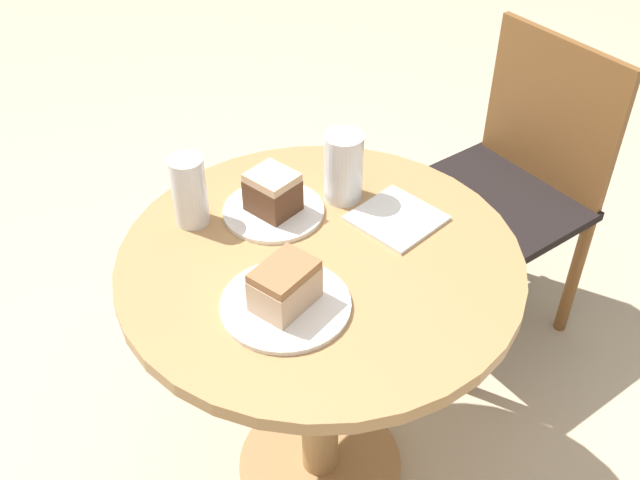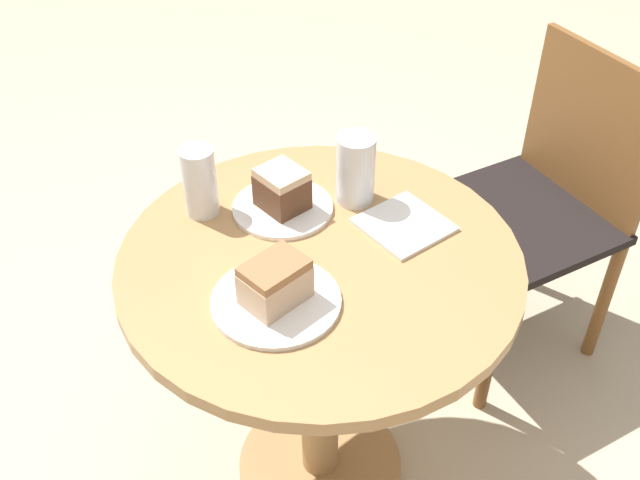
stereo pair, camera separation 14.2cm
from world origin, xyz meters
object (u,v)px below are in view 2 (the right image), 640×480
plate_near (283,208)px  cake_slice_far (275,282)px  cake_slice_near (282,189)px  plate_far (276,301)px  chair (535,204)px  glass_water (200,185)px  glass_lemonade (355,172)px

plate_near → cake_slice_far: 0.28m
cake_slice_near → plate_far: bearing=-34.8°
chair → cake_slice_far: (0.15, -0.90, 0.30)m
cake_slice_far → glass_water: (-0.32, 0.02, 0.01)m
cake_slice_near → glass_lemonade: (0.05, 0.15, 0.01)m
cake_slice_near → chair: bearing=83.9°
plate_near → glass_lemonade: size_ratio=1.39×
chair → plate_near: 0.79m
glass_water → cake_slice_near: bearing=57.2°
cake_slice_far → glass_lemonade: glass_lemonade is taller
plate_near → glass_water: (-0.09, -0.14, 0.06)m
cake_slice_far → glass_lemonade: bearing=119.7°
cake_slice_far → cake_slice_near: bearing=145.2°
plate_near → cake_slice_far: size_ratio=1.66×
plate_far → cake_slice_near: size_ratio=2.29×
plate_far → glass_lemonade: glass_lemonade is taller
glass_lemonade → plate_far: bearing=-60.3°
cake_slice_far → plate_near: bearing=145.2°
cake_slice_far → glass_water: size_ratio=0.84×
glass_water → plate_far: bearing=-3.5°
plate_far → glass_lemonade: 0.36m
plate_near → glass_lemonade: (0.05, 0.15, 0.06)m
plate_far → glass_water: (-0.32, 0.02, 0.06)m
plate_near → glass_water: bearing=-122.8°
glass_water → glass_lemonade: bearing=63.2°
glass_lemonade → glass_water: 0.32m
cake_slice_near → glass_lemonade: glass_lemonade is taller
plate_near → cake_slice_near: cake_slice_near is taller
chair → glass_water: (-0.17, -0.88, 0.32)m
glass_lemonade → glass_water: size_ratio=1.01×
glass_water → plate_near: bearing=57.2°
plate_far → glass_water: bearing=176.5°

